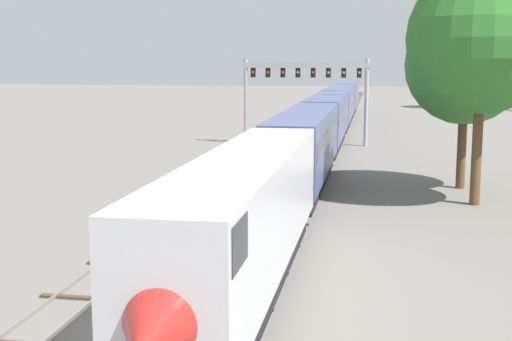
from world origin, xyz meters
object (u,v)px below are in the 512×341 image
Objects in this scene: passenger_train at (328,119)px; trackside_tree_left at (465,65)px; signal_gantry at (305,81)px; trackside_tree_mid at (482,39)px.

passenger_train is 23.08m from trackside_tree_left.
signal_gantry is at bearing 155.30° from passenger_train.
passenger_train is 4.25m from signal_gantry.
trackside_tree_mid is at bearing -65.21° from signal_gantry.
signal_gantry is 29.36m from trackside_tree_mid.
trackside_tree_mid is at bearing -87.77° from trackside_tree_left.
signal_gantry is 1.05× the size of trackside_tree_left.
trackside_tree_left is at bearing -60.52° from signal_gantry.
trackside_tree_mid reaches higher than passenger_train.
passenger_train is 8.67× the size of signal_gantry.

